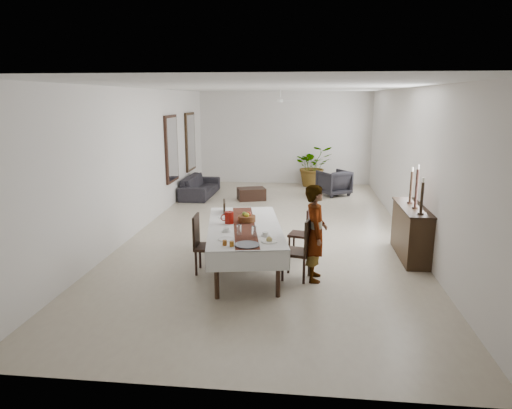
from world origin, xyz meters
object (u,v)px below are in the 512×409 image
object	(u,v)px
woman	(315,233)
sideboard_body	(411,233)
dining_table_top	(244,228)
red_pitcher	(229,218)
sofa	(200,186)

from	to	relation	value
woman	sideboard_body	distance (m)	2.29
dining_table_top	sideboard_body	distance (m)	3.23
sideboard_body	woman	bearing A→B (deg)	-144.23
sideboard_body	red_pitcher	bearing A→B (deg)	-165.43
woman	sideboard_body	bearing A→B (deg)	-55.23
red_pitcher	sofa	distance (m)	6.27
red_pitcher	sideboard_body	distance (m)	3.49
dining_table_top	woman	world-z (taller)	woman
woman	sofa	world-z (taller)	woman
sofa	red_pitcher	bearing A→B (deg)	-160.78
red_pitcher	dining_table_top	bearing A→B (deg)	-21.17
sideboard_body	dining_table_top	bearing A→B (deg)	-162.22
dining_table_top	woman	distance (m)	1.27
red_pitcher	sideboard_body	world-z (taller)	red_pitcher
woman	red_pitcher	bearing A→B (deg)	72.37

